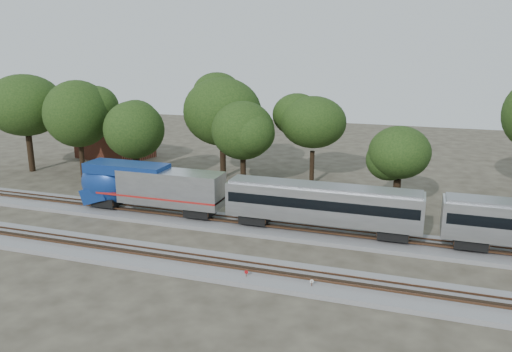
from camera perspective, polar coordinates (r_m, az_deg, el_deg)
The scene contains 14 objects.
ground at distance 46.64m, azimuth -6.31°, elevation -7.96°, with size 160.00×160.00×0.00m, color #383328.
track_far at distance 51.69m, azimuth -3.54°, elevation -5.35°, with size 160.00×5.00×0.73m.
track_near at distance 43.27m, azimuth -8.55°, elevation -9.61°, with size 160.00×5.00×0.73m.
switch_stand_red at distance 39.65m, azimuth -1.12°, elevation -11.18°, with size 0.30×0.06×0.93m.
switch_stand_white at distance 38.46m, azimuth 6.38°, elevation -12.12°, with size 0.29×0.11×0.94m.
switch_lever at distance 40.29m, azimuth -2.58°, elevation -11.45°, with size 0.50×0.30×0.30m, color #512D19.
brick_building at distance 85.17m, azimuth -15.84°, elevation 3.85°, with size 12.58×10.12×5.35m.
tree_0 at distance 78.90m, azimuth -24.89°, elevation 7.34°, with size 9.82×9.82×13.85m.
tree_1 at distance 72.34m, azimuth -19.68°, elevation 6.70°, with size 9.07×9.07×12.78m.
tree_2 at distance 66.94m, azimuth -13.76°, elevation 5.13°, with size 7.41×7.41×10.44m.
tree_3 at distance 68.31m, azimuth -3.90°, elevation 7.31°, with size 9.32×9.32×13.14m.
tree_4 at distance 63.58m, azimuth -1.51°, elevation 5.20°, with size 7.57×7.57×10.67m.
tree_5 at distance 65.41m, azimuth 6.55°, elevation 6.11°, with size 8.40×8.40×11.84m.
tree_6 at distance 56.41m, azimuth 16.08°, elevation 2.60°, with size 6.77×6.77×9.55m.
Camera 1 is at (18.37, -38.96, 17.89)m, focal length 35.00 mm.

